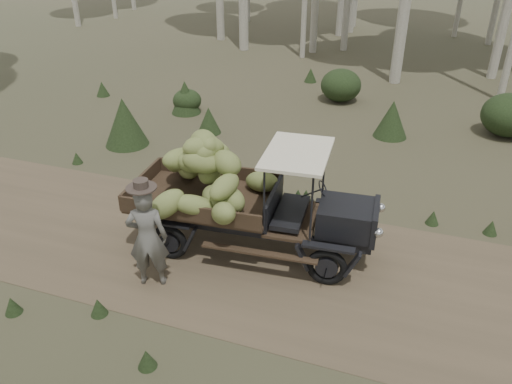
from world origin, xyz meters
TOP-DOWN VIEW (x-y plane):
  - ground at (0.00, 0.00)m, footprint 120.00×120.00m
  - dirt_track at (0.00, 0.00)m, footprint 70.00×4.00m
  - banana_truck at (-0.94, 0.30)m, footprint 4.58×2.30m
  - farmer at (-1.81, -1.15)m, footprint 0.77×0.63m
  - undergrowth at (-1.95, -0.56)m, footprint 23.77×20.96m

SIDE VIEW (x-z plane):
  - ground at x=0.00m, z-range 0.00..0.00m
  - dirt_track at x=0.00m, z-range 0.00..0.01m
  - undergrowth at x=-1.95m, z-range -0.11..1.26m
  - farmer at x=-1.81m, z-range -0.05..1.90m
  - banana_truck at x=-0.94m, z-range 0.16..2.42m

